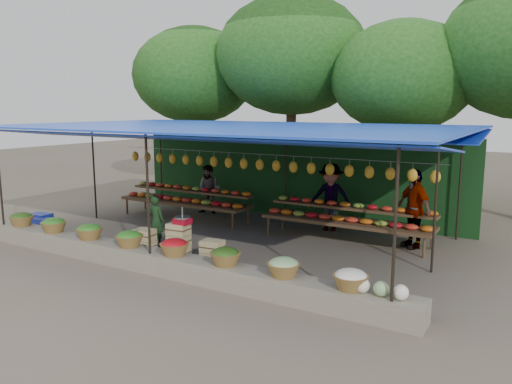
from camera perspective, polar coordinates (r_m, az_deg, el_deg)
The scene contains 16 objects.
ground at distance 12.46m, azimuth -2.85°, elevation -5.48°, with size 60.00×60.00×0.00m, color brown.
stone_curb at distance 10.32m, azimuth -11.40°, elevation -7.76°, with size 10.60×0.55×0.40m, color #706859.
stall_canopy at distance 12.10m, azimuth -2.77°, elevation 6.91°, with size 10.80×6.60×2.82m.
produce_baskets at distance 10.28m, azimuth -11.89°, elevation -5.73°, with size 8.98×0.58×0.34m.
netting_backdrop at distance 14.89m, azimuth 3.83°, elevation 1.93°, with size 10.60×0.06×2.50m, color #18451B.
tree_row at distance 17.29m, azimuth 10.07°, elevation 14.36°, with size 16.51×5.50×7.12m.
fruit_table_left at distance 14.83m, azimuth -8.01°, elevation -0.69°, with size 4.21×0.95×0.93m.
fruit_table_right at distance 12.38m, azimuth 10.39°, elevation -2.84°, with size 4.21×0.95×0.93m.
crate_counter at distance 11.10m, azimuth -8.93°, elevation -5.84°, with size 2.38×0.38×0.77m.
weighing_scale at distance 10.88m, azimuth -8.40°, elevation -3.18°, with size 0.35×0.35×0.37m.
vendor_seated at distance 11.98m, azimuth -11.32°, elevation -3.26°, with size 0.45×0.29×1.23m, color #173417.
customer_left at distance 15.36m, azimuth -5.36°, elevation 0.27°, with size 0.73×0.57×1.51m, color slate.
customer_mid at distance 13.34m, azimuth 8.50°, elevation -0.60°, with size 1.16×0.67×1.80m, color slate.
customer_right at distance 12.15m, azimuth 17.56°, elevation -1.83°, with size 1.09×0.45×1.86m, color slate.
blue_crate_front at distance 14.75m, azimuth -23.33°, elevation -3.30°, with size 0.48×0.35×0.29m, color navy.
blue_crate_back at distance 15.12m, azimuth -23.36°, elevation -2.90°, with size 0.57×0.41×0.34m, color navy.
Camera 1 is at (6.67, -10.00, 3.27)m, focal length 35.00 mm.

